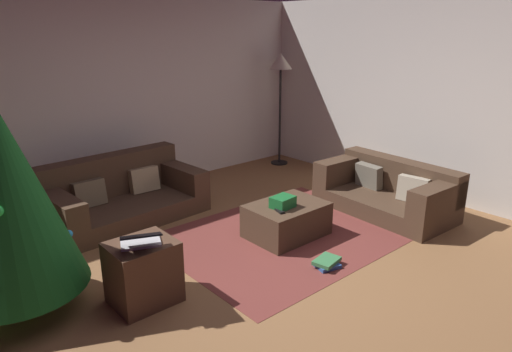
{
  "coord_description": "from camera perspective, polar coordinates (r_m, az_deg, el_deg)",
  "views": [
    {
      "loc": [
        -2.56,
        -2.73,
        2.19
      ],
      "look_at": [
        0.38,
        0.63,
        0.75
      ],
      "focal_mm": 32.36,
      "sensor_mm": 36.0,
      "label": 1
    }
  ],
  "objects": [
    {
      "name": "ground_plane",
      "position": [
        4.34,
        1.79,
        -12.47
      ],
      "size": [
        6.4,
        6.4,
        0.0
      ],
      "primitive_type": "plane",
      "color": "brown"
    },
    {
      "name": "couch_left",
      "position": [
        5.78,
        -16.36,
        -2.33
      ],
      "size": [
        1.86,
        1.07,
        0.72
      ],
      "rotation": [
        0.0,
        0.0,
        3.2
      ],
      "color": "#473323",
      "rests_on": "ground_plane"
    },
    {
      "name": "gift_box",
      "position": [
        4.91,
        3.32,
        -3.23
      ],
      "size": [
        0.26,
        0.21,
        0.12
      ],
      "primitive_type": "cube",
      "rotation": [
        0.0,
        0.0,
        0.1
      ],
      "color": "#19662D",
      "rests_on": "ottoman"
    },
    {
      "name": "side_table",
      "position": [
        3.99,
        -13.78,
        -11.51
      ],
      "size": [
        0.52,
        0.44,
        0.54
      ],
      "primitive_type": "cube",
      "color": "#4C3323",
      "rests_on": "ground_plane"
    },
    {
      "name": "ottoman",
      "position": [
        5.08,
        3.8,
        -5.43
      ],
      "size": [
        0.83,
        0.61,
        0.37
      ],
      "primitive_type": "cube",
      "color": "#473323",
      "rests_on": "ground_plane"
    },
    {
      "name": "tv_remote",
      "position": [
        4.81,
        2.86,
        -4.28
      ],
      "size": [
        0.09,
        0.17,
        0.02
      ],
      "primitive_type": "cube",
      "rotation": [
        0.0,
        0.0,
        -0.27
      ],
      "color": "black",
      "rests_on": "ottoman"
    },
    {
      "name": "couch_right",
      "position": [
        5.97,
        16.04,
        -1.78
      ],
      "size": [
        0.93,
        1.68,
        0.62
      ],
      "rotation": [
        0.0,
        0.0,
        1.52
      ],
      "color": "#473323",
      "rests_on": "ground_plane"
    },
    {
      "name": "book_stack",
      "position": [
        4.55,
        8.75,
        -10.56
      ],
      "size": [
        0.29,
        0.25,
        0.08
      ],
      "color": "#2D5193",
      "rests_on": "ground_plane"
    },
    {
      "name": "rear_partition",
      "position": [
        6.47,
        -17.62,
        9.13
      ],
      "size": [
        6.4,
        0.12,
        2.6
      ],
      "primitive_type": "cube",
      "color": "silver",
      "rests_on": "ground_plane"
    },
    {
      "name": "corner_partition",
      "position": [
        6.38,
        23.3,
        8.41
      ],
      "size": [
        0.12,
        6.4,
        2.6
      ],
      "primitive_type": "cube",
      "color": "silver",
      "rests_on": "ground_plane"
    },
    {
      "name": "area_rug",
      "position": [
        5.16,
        3.76,
        -7.27
      ],
      "size": [
        2.6,
        2.0,
        0.01
      ],
      "primitive_type": "cube",
      "color": "brown",
      "rests_on": "ground_plane"
    },
    {
      "name": "laptop",
      "position": [
        3.79,
        -14.07,
        -7.65
      ],
      "size": [
        0.44,
        0.48,
        0.18
      ],
      "color": "silver",
      "rests_on": "side_table"
    },
    {
      "name": "corner_lamp",
      "position": [
        7.54,
        3.07,
        12.92
      ],
      "size": [
        0.36,
        0.36,
        1.81
      ],
      "color": "black",
      "rests_on": "ground_plane"
    },
    {
      "name": "christmas_tree",
      "position": [
        3.94,
        -28.76,
        -1.87
      ],
      "size": [
        1.09,
        1.09,
        1.88
      ],
      "color": "brown",
      "rests_on": "ground_plane"
    }
  ]
}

